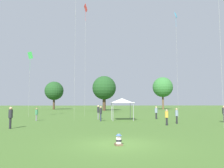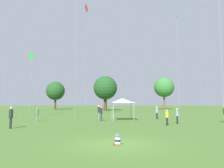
{
  "view_description": "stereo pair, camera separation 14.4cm",
  "coord_description": "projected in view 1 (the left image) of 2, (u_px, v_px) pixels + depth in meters",
  "views": [
    {
      "loc": [
        -0.85,
        -11.71,
        2.2
      ],
      "look_at": [
        0.0,
        7.08,
        3.8
      ],
      "focal_mm": 35.0,
      "sensor_mm": 36.0,
      "label": 1
    },
    {
      "loc": [
        -0.71,
        -11.72,
        2.2
      ],
      "look_at": [
        0.0,
        7.08,
        3.8
      ],
      "focal_mm": 35.0,
      "sensor_mm": 36.0,
      "label": 2
    }
  ],
  "objects": [
    {
      "name": "kite_5",
      "position": [
        176.0,
        22.0,
        31.82
      ],
      "size": [
        0.56,
        0.69,
        15.31
      ],
      "rotation": [
        0.0,
        0.0,
        0.17
      ],
      "color": "#339EDB",
      "rests_on": "ground"
    },
    {
      "name": "canopy_tent",
      "position": [
        122.0,
        101.0,
        27.25
      ],
      "size": [
        2.79,
        2.79,
        2.72
      ],
      "rotation": [
        0.0,
        0.0,
        0.03
      ],
      "color": "white",
      "rests_on": "ground"
    },
    {
      "name": "person_standing_2",
      "position": [
        156.0,
        112.0,
        29.2
      ],
      "size": [
        0.41,
        0.41,
        1.67
      ],
      "rotation": [
        0.0,
        0.0,
        3.23
      ],
      "color": "black",
      "rests_on": "ground"
    },
    {
      "name": "distant_tree_0",
      "position": [
        54.0,
        91.0,
        69.28
      ],
      "size": [
        5.9,
        5.9,
        8.87
      ],
      "color": "#473323",
      "rests_on": "ground"
    },
    {
      "name": "person_standing_5",
      "position": [
        11.0,
        115.0,
        18.4
      ],
      "size": [
        0.48,
        0.48,
        1.84
      ],
      "rotation": [
        0.0,
        0.0,
        2.31
      ],
      "color": "black",
      "rests_on": "ground"
    },
    {
      "name": "person_standing_6",
      "position": [
        98.0,
        111.0,
        28.41
      ],
      "size": [
        0.29,
        0.29,
        1.84
      ],
      "rotation": [
        0.0,
        0.0,
        3.12
      ],
      "color": "slate",
      "rests_on": "ground"
    },
    {
      "name": "person_standing_3",
      "position": [
        37.0,
        113.0,
        26.24
      ],
      "size": [
        0.45,
        0.45,
        1.54
      ],
      "rotation": [
        0.0,
        0.0,
        5.71
      ],
      "color": "slate",
      "rests_on": "ground"
    },
    {
      "name": "person_standing_1",
      "position": [
        101.0,
        112.0,
        25.75
      ],
      "size": [
        0.33,
        0.33,
        1.76
      ],
      "rotation": [
        0.0,
        0.0,
        4.91
      ],
      "color": "#282D42",
      "rests_on": "ground"
    },
    {
      "name": "person_standing_4",
      "position": [
        224.0,
        112.0,
        24.14
      ],
      "size": [
        0.52,
        0.52,
        1.84
      ],
      "rotation": [
        0.0,
        0.0,
        0.9
      ],
      "color": "black",
      "rests_on": "ground"
    },
    {
      "name": "ground_plane",
      "position": [
        118.0,
        144.0,
        11.51
      ],
      "size": [
        300.0,
        300.0,
        0.0
      ],
      "primitive_type": "plane",
      "color": "#426628"
    },
    {
      "name": "kite_2",
      "position": [
        86.0,
        12.0,
        36.1
      ],
      "size": [
        0.68,
        1.16,
        18.34
      ],
      "rotation": [
        0.0,
        0.0,
        1.09
      ],
      "color": "red",
      "rests_on": "ground"
    },
    {
      "name": "person_standing_7",
      "position": [
        167.0,
        116.0,
        21.05
      ],
      "size": [
        0.36,
        0.36,
        1.53
      ],
      "rotation": [
        0.0,
        0.0,
        1.48
      ],
      "color": "black",
      "rests_on": "ground"
    },
    {
      "name": "distant_tree_2",
      "position": [
        163.0,
        87.0,
        69.36
      ],
      "size": [
        6.35,
        6.35,
        10.25
      ],
      "color": "brown",
      "rests_on": "ground"
    },
    {
      "name": "person_standing_0",
      "position": [
        177.0,
        114.0,
        22.7
      ],
      "size": [
        0.4,
        0.4,
        1.61
      ],
      "rotation": [
        0.0,
        0.0,
        3.5
      ],
      "color": "black",
      "rests_on": "ground"
    },
    {
      "name": "seated_toddler",
      "position": [
        119.0,
        141.0,
        11.19
      ],
      "size": [
        0.42,
        0.49,
        0.59
      ],
      "rotation": [
        0.0,
        0.0,
        0.17
      ],
      "color": "brown",
      "rests_on": "ground"
    },
    {
      "name": "distant_tree_1",
      "position": [
        104.0,
        88.0,
        59.81
      ],
      "size": [
        6.47,
        6.47,
        9.47
      ],
      "color": "#473323",
      "rests_on": "ground"
    },
    {
      "name": "kite_0",
      "position": [
        30.0,
        57.0,
        34.64
      ],
      "size": [
        1.05,
        0.93,
        10.21
      ],
      "rotation": [
        0.0,
        0.0,
        1.68
      ],
      "color": "green",
      "rests_on": "ground"
    }
  ]
}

